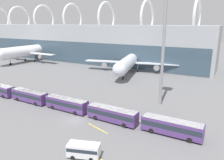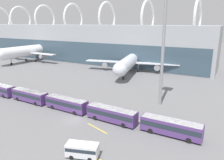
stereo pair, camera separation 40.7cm
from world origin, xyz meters
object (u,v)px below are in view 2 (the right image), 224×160
at_px(service_van_foreground, 82,149).
at_px(floodlight_mast, 164,28).
at_px(shuttle_bus_1, 30,95).
at_px(shuttle_bus_2, 66,103).
at_px(airliner_at_gate_near, 28,51).
at_px(shuttle_bus_3, 112,114).
at_px(airliner_at_gate_far, 130,61).
at_px(shuttle_bus_0, 0,89).
at_px(shuttle_bus_4, 171,126).

bearing_deg(service_van_foreground, floodlight_mast, 64.31).
xyz_separation_m(shuttle_bus_1, shuttle_bus_2, (12.41, 0.21, 0.00)).
bearing_deg(floodlight_mast, airliner_at_gate_near, 161.52).
bearing_deg(shuttle_bus_3, floodlight_mast, 70.57).
bearing_deg(airliner_at_gate_near, service_van_foreground, 55.24).
relative_size(airliner_at_gate_far, shuttle_bus_2, 3.57).
relative_size(airliner_at_gate_near, shuttle_bus_0, 3.11).
height_order(airliner_at_gate_far, shuttle_bus_2, airliner_at_gate_far).
relative_size(airliner_at_gate_far, floodlight_mast, 1.37).
bearing_deg(airliner_at_gate_near, shuttle_bus_3, 61.57).
xyz_separation_m(service_van_foreground, floodlight_mast, (3.63, 28.08, 17.78)).
xyz_separation_m(airliner_at_gate_far, shuttle_bus_3, (16.66, -45.66, -2.99)).
relative_size(airliner_at_gate_near, shuttle_bus_1, 3.12).
height_order(shuttle_bus_2, shuttle_bus_4, same).
relative_size(shuttle_bus_0, service_van_foreground, 2.09).
xyz_separation_m(shuttle_bus_2, shuttle_bus_3, (12.41, -0.08, 0.00)).
relative_size(airliner_at_gate_far, service_van_foreground, 7.41).
bearing_deg(service_van_foreground, shuttle_bus_1, 135.90).
relative_size(shuttle_bus_2, floodlight_mast, 0.38).
relative_size(airliner_at_gate_far, shuttle_bus_4, 3.58).
bearing_deg(shuttle_bus_1, shuttle_bus_3, 1.51).
height_order(shuttle_bus_2, service_van_foreground, shuttle_bus_2).
relative_size(airliner_at_gate_near, shuttle_bus_4, 3.13).
bearing_deg(shuttle_bus_0, shuttle_bus_4, 3.67).
xyz_separation_m(airliner_at_gate_far, shuttle_bus_4, (29.07, -45.33, -2.99)).
bearing_deg(shuttle_bus_0, shuttle_bus_2, 3.76).
height_order(shuttle_bus_2, floodlight_mast, floodlight_mast).
xyz_separation_m(shuttle_bus_3, shuttle_bus_4, (12.41, 0.32, 0.00)).
height_order(airliner_at_gate_far, service_van_foreground, airliner_at_gate_far).
relative_size(airliner_at_gate_near, shuttle_bus_3, 3.12).
distance_m(shuttle_bus_0, floodlight_mast, 48.81).
distance_m(shuttle_bus_2, service_van_foreground, 19.74).
bearing_deg(service_van_foreground, shuttle_bus_0, 143.51).
bearing_deg(shuttle_bus_3, shuttle_bus_1, -177.69).
height_order(airliner_at_gate_near, shuttle_bus_0, airliner_at_gate_near).
height_order(airliner_at_gate_near, shuttle_bus_1, airliner_at_gate_near).
bearing_deg(airliner_at_gate_near, airliner_at_gate_far, 94.60).
bearing_deg(shuttle_bus_2, shuttle_bus_3, 0.98).
distance_m(shuttle_bus_0, service_van_foreground, 41.50).
bearing_deg(airliner_at_gate_far, shuttle_bus_0, -37.28).
relative_size(shuttle_bus_0, shuttle_bus_2, 1.01).
xyz_separation_m(shuttle_bus_4, floodlight_mast, (-6.57, 14.56, 17.31)).
relative_size(shuttle_bus_1, service_van_foreground, 2.08).
height_order(airliner_at_gate_near, airliner_at_gate_far, airliner_at_gate_near).
xyz_separation_m(shuttle_bus_4, service_van_foreground, (-10.19, -13.51, -0.47)).
bearing_deg(floodlight_mast, airliner_at_gate_far, 126.18).
relative_size(shuttle_bus_1, floodlight_mast, 0.38).
distance_m(shuttle_bus_3, shuttle_bus_4, 12.41).
height_order(shuttle_bus_1, floodlight_mast, floodlight_mast).
height_order(airliner_at_gate_near, floodlight_mast, floodlight_mast).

